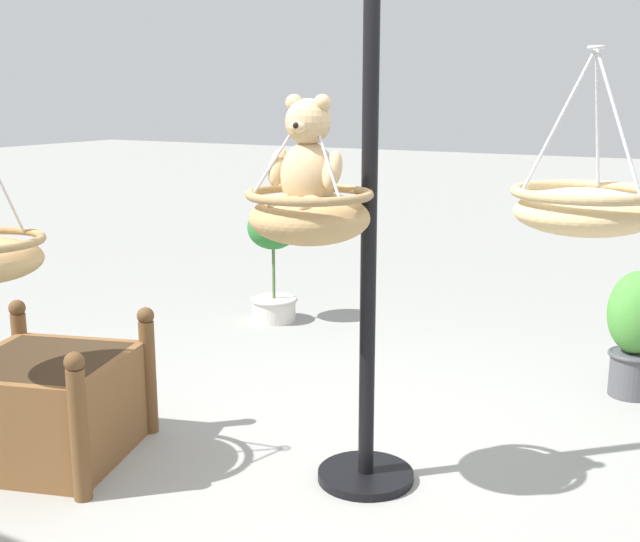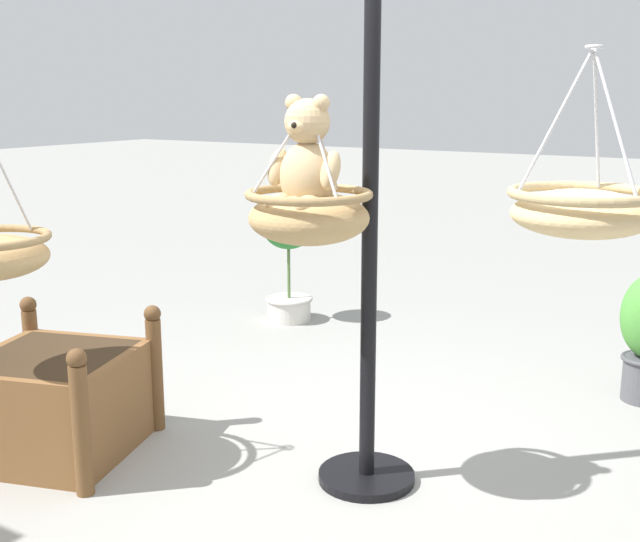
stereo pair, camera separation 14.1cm
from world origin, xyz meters
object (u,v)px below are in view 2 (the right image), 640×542
at_px(hanging_basket_with_teddy, 309,214).
at_px(hanging_basket_left_high, 583,209).
at_px(wooden_planter_box, 55,399).
at_px(potted_plant_tall_leafy, 289,255).
at_px(teddy_bear, 306,163).
at_px(display_pole_central, 368,331).

height_order(hanging_basket_with_teddy, hanging_basket_left_high, hanging_basket_left_high).
xyz_separation_m(hanging_basket_left_high, wooden_planter_box, (2.37, 0.38, -1.07)).
xyz_separation_m(hanging_basket_left_high, potted_plant_tall_leafy, (2.67, -2.17, -0.82)).
xyz_separation_m(teddy_bear, hanging_basket_left_high, (-1.06, -0.13, -0.13)).
bearing_deg(hanging_basket_left_high, teddy_bear, 7.14).
height_order(teddy_bear, potted_plant_tall_leafy, teddy_bear).
height_order(hanging_basket_with_teddy, teddy_bear, teddy_bear).
bearing_deg(teddy_bear, potted_plant_tall_leafy, -55.01).
distance_m(hanging_basket_left_high, wooden_planter_box, 2.62).
relative_size(hanging_basket_left_high, wooden_planter_box, 0.66).
bearing_deg(potted_plant_tall_leafy, display_pole_central, 130.96).
bearing_deg(display_pole_central, hanging_basket_left_high, 171.28).
xyz_separation_m(hanging_basket_with_teddy, wooden_planter_box, (1.31, 0.27, -0.98)).
xyz_separation_m(display_pole_central, teddy_bear, (0.15, 0.27, 0.75)).
bearing_deg(display_pole_central, wooden_planter_box, 19.49).
xyz_separation_m(display_pole_central, hanging_basket_with_teddy, (0.15, 0.25, 0.54)).
bearing_deg(potted_plant_tall_leafy, teddy_bear, 124.99).
bearing_deg(hanging_basket_with_teddy, teddy_bear, 90.00).
relative_size(teddy_bear, wooden_planter_box, 0.47).
distance_m(teddy_bear, wooden_planter_box, 1.78).
relative_size(display_pole_central, hanging_basket_left_high, 3.58).
bearing_deg(wooden_planter_box, hanging_basket_with_teddy, -168.51).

